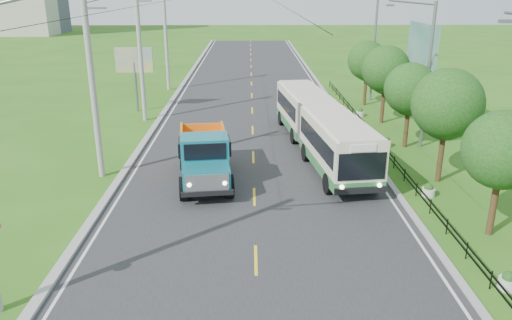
{
  "coord_description": "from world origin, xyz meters",
  "views": [
    {
      "loc": [
        -0.21,
        -16.58,
        9.83
      ],
      "look_at": [
        0.09,
        6.08,
        1.9
      ],
      "focal_mm": 35.0,
      "sensor_mm": 36.0,
      "label": 1
    }
  ],
  "objects_px": {
    "tree_fifth": "(386,72)",
    "planter_far": "(360,113)",
    "billboard_left": "(134,64)",
    "billboard_right": "(422,51)",
    "streetlight_mid": "(426,71)",
    "planter_mid": "(386,143)",
    "tree_fourth": "(410,91)",
    "tree_third": "(447,107)",
    "bus": "(319,124)",
    "dump_truck": "(204,153)",
    "tree_second": "(502,153)",
    "pole_far": "(166,38)",
    "planter_near": "(428,191)",
    "streetlight_far": "(373,45)",
    "pole_mid": "(141,53)",
    "planter_front": "(508,282)",
    "tree_back": "(367,62)",
    "pole_near": "(93,83)"
  },
  "relations": [
    {
      "from": "pole_mid",
      "to": "planter_mid",
      "type": "distance_m",
      "value": 18.88
    },
    {
      "from": "pole_near",
      "to": "streetlight_far",
      "type": "distance_m",
      "value": 26.8
    },
    {
      "from": "bus",
      "to": "dump_truck",
      "type": "relative_size",
      "value": 2.33
    },
    {
      "from": "pole_mid",
      "to": "streetlight_mid",
      "type": "xyz_separation_m",
      "value": [
        18.9,
        -7.0,
        -0.19
      ]
    },
    {
      "from": "pole_far",
      "to": "bus",
      "type": "height_order",
      "value": "pole_far"
    },
    {
      "from": "pole_near",
      "to": "tree_third",
      "type": "relative_size",
      "value": 1.67
    },
    {
      "from": "pole_near",
      "to": "pole_far",
      "type": "xyz_separation_m",
      "value": [
        0.0,
        24.0,
        0.0
      ]
    },
    {
      "from": "pole_near",
      "to": "streetlight_far",
      "type": "bearing_deg",
      "value": 45.14
    },
    {
      "from": "tree_second",
      "to": "planter_mid",
      "type": "xyz_separation_m",
      "value": [
        -1.26,
        11.86,
        -3.23
      ]
    },
    {
      "from": "tree_fourth",
      "to": "billboard_left",
      "type": "relative_size",
      "value": 1.04
    },
    {
      "from": "dump_truck",
      "to": "planter_near",
      "type": "bearing_deg",
      "value": -17.62
    },
    {
      "from": "tree_third",
      "to": "streetlight_mid",
      "type": "relative_size",
      "value": 0.66
    },
    {
      "from": "pole_far",
      "to": "planter_far",
      "type": "bearing_deg",
      "value": -33.12
    },
    {
      "from": "pole_near",
      "to": "tree_fifth",
      "type": "relative_size",
      "value": 1.72
    },
    {
      "from": "tree_fifth",
      "to": "planter_far",
      "type": "height_order",
      "value": "tree_fifth"
    },
    {
      "from": "tree_second",
      "to": "billboard_right",
      "type": "bearing_deg",
      "value": 82.21
    },
    {
      "from": "tree_back",
      "to": "billboard_left",
      "type": "height_order",
      "value": "tree_back"
    },
    {
      "from": "streetlight_mid",
      "to": "planter_mid",
      "type": "distance_m",
      "value": 5.05
    },
    {
      "from": "planter_near",
      "to": "tree_second",
      "type": "bearing_deg",
      "value": -71.97
    },
    {
      "from": "tree_third",
      "to": "billboard_right",
      "type": "height_order",
      "value": "billboard_right"
    },
    {
      "from": "pole_mid",
      "to": "billboard_left",
      "type": "bearing_deg",
      "value": 112.42
    },
    {
      "from": "tree_fifth",
      "to": "planter_far",
      "type": "distance_m",
      "value": 4.21
    },
    {
      "from": "pole_near",
      "to": "planter_near",
      "type": "relative_size",
      "value": 14.93
    },
    {
      "from": "tree_second",
      "to": "planter_far",
      "type": "relative_size",
      "value": 7.91
    },
    {
      "from": "planter_far",
      "to": "billboard_right",
      "type": "relative_size",
      "value": 0.09
    },
    {
      "from": "pole_near",
      "to": "pole_far",
      "type": "height_order",
      "value": "same"
    },
    {
      "from": "tree_fourth",
      "to": "tree_fifth",
      "type": "distance_m",
      "value": 6.01
    },
    {
      "from": "tree_third",
      "to": "streetlight_far",
      "type": "xyz_separation_m",
      "value": [
        0.79,
        19.86,
        0.92
      ]
    },
    {
      "from": "tree_third",
      "to": "planter_mid",
      "type": "xyz_separation_m",
      "value": [
        -1.26,
        5.86,
        -3.7
      ]
    },
    {
      "from": "billboard_right",
      "to": "pole_near",
      "type": "bearing_deg",
      "value": -151.86
    },
    {
      "from": "tree_fourth",
      "to": "planter_front",
      "type": "height_order",
      "value": "tree_fourth"
    },
    {
      "from": "tree_back",
      "to": "bus",
      "type": "bearing_deg",
      "value": -113.63
    },
    {
      "from": "streetlight_mid",
      "to": "tree_back",
      "type": "bearing_deg",
      "value": 93.7
    },
    {
      "from": "tree_fifth",
      "to": "bus",
      "type": "bearing_deg",
      "value": -128.69
    },
    {
      "from": "pole_mid",
      "to": "planter_front",
      "type": "relative_size",
      "value": 14.93
    },
    {
      "from": "streetlight_far",
      "to": "dump_truck",
      "type": "bearing_deg",
      "value": -123.63
    },
    {
      "from": "bus",
      "to": "dump_truck",
      "type": "bearing_deg",
      "value": -150.93
    },
    {
      "from": "dump_truck",
      "to": "planter_far",
      "type": "bearing_deg",
      "value": 44.17
    },
    {
      "from": "planter_front",
      "to": "tree_back",
      "type": "bearing_deg",
      "value": 87.44
    },
    {
      "from": "pole_mid",
      "to": "dump_truck",
      "type": "bearing_deg",
      "value": -66.28
    },
    {
      "from": "tree_third",
      "to": "tree_fifth",
      "type": "height_order",
      "value": "tree_third"
    },
    {
      "from": "dump_truck",
      "to": "tree_fourth",
      "type": "bearing_deg",
      "value": 18.89
    },
    {
      "from": "tree_fifth",
      "to": "billboard_right",
      "type": "relative_size",
      "value": 0.79
    },
    {
      "from": "streetlight_far",
      "to": "dump_truck",
      "type": "relative_size",
      "value": 1.32
    },
    {
      "from": "streetlight_mid",
      "to": "planter_mid",
      "type": "height_order",
      "value": "streetlight_mid"
    },
    {
      "from": "billboard_left",
      "to": "billboard_right",
      "type": "bearing_deg",
      "value": -10.4
    },
    {
      "from": "streetlight_far",
      "to": "planter_near",
      "type": "xyz_separation_m",
      "value": [
        -2.04,
        -22.0,
        -4.62
      ]
    },
    {
      "from": "planter_front",
      "to": "billboard_right",
      "type": "distance_m",
      "value": 22.88
    },
    {
      "from": "tree_fifth",
      "to": "billboard_right",
      "type": "xyz_separation_m",
      "value": [
        2.44,
        -0.14,
        1.49
      ]
    },
    {
      "from": "tree_fourth",
      "to": "planter_mid",
      "type": "relative_size",
      "value": 8.06
    }
  ]
}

